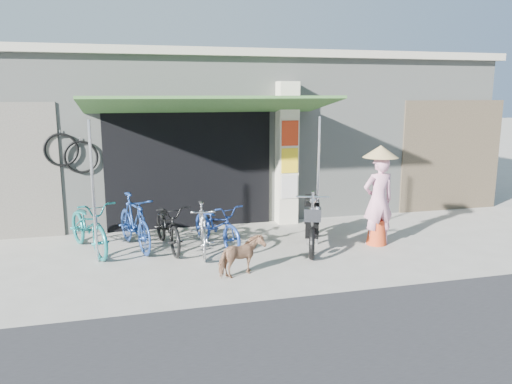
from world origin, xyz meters
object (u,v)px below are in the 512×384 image
object	(u,v)px
bike_teal	(89,226)
bike_navy	(217,225)
street_dog	(241,256)
bike_silver	(202,229)
moped	(312,220)
bike_black	(168,226)
nun	(378,196)
bike_blue	(134,222)

from	to	relation	value
bike_teal	bike_navy	world-z (taller)	bike_teal
street_dog	bike_teal	bearing A→B (deg)	27.46
bike_teal	bike_navy	distance (m)	2.25
street_dog	bike_navy	bearing A→B (deg)	-20.65
bike_silver	moped	xyz separation A→B (m)	(1.99, -0.11, 0.05)
bike_black	nun	distance (m)	3.86
bike_teal	bike_silver	bearing A→B (deg)	-38.73
moped	nun	xyz separation A→B (m)	(1.22, -0.17, 0.41)
bike_blue	bike_silver	xyz separation A→B (m)	(1.14, -0.58, -0.05)
bike_navy	nun	size ratio (longest dim) A/B	0.86
bike_blue	bike_teal	bearing A→B (deg)	162.65
bike_black	moped	distance (m)	2.60
bike_blue	street_dog	bearing A→B (deg)	-66.62
bike_blue	moped	distance (m)	3.20
moped	bike_blue	bearing A→B (deg)	-171.84
bike_silver	street_dog	distance (m)	1.32
bike_silver	bike_teal	bearing A→B (deg)	168.72
bike_blue	bike_navy	bearing A→B (deg)	-28.11
bike_teal	nun	bearing A→B (deg)	-31.35
bike_teal	bike_blue	xyz separation A→B (m)	(0.78, -0.01, 0.01)
bike_blue	nun	bearing A→B (deg)	-28.05
street_dog	moped	world-z (taller)	moped
bike_blue	street_dog	distance (m)	2.40
bike_black	bike_silver	bearing A→B (deg)	-44.71
bike_teal	bike_blue	world-z (taller)	bike_blue
moped	bike_silver	bearing A→B (deg)	-162.58
bike_black	bike_silver	xyz separation A→B (m)	(0.56, -0.40, 0.01)
street_dog	bike_black	bearing A→B (deg)	6.04
bike_navy	moped	xyz separation A→B (m)	(1.68, -0.40, 0.08)
bike_blue	moped	size ratio (longest dim) A/B	0.89
bike_blue	bike_black	world-z (taller)	bike_blue
bike_teal	bike_navy	bearing A→B (deg)	-29.30
bike_teal	nun	xyz separation A→B (m)	(5.13, -0.87, 0.43)
street_dog	bike_silver	bearing A→B (deg)	-6.21
bike_black	street_dog	bearing A→B (deg)	-68.62
nun	bike_blue	bearing A→B (deg)	-14.33
street_dog	moped	bearing A→B (deg)	-78.46
bike_teal	bike_blue	distance (m)	0.78
street_dog	moped	xyz separation A→B (m)	(1.58, 1.14, 0.18)
bike_blue	bike_navy	distance (m)	1.48
bike_blue	bike_black	bearing A→B (deg)	-33.81
bike_blue	nun	size ratio (longest dim) A/B	0.89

